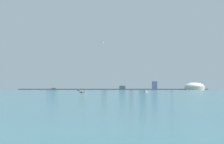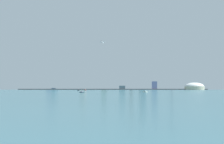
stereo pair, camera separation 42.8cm
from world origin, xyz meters
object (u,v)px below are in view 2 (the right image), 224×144
Objects in this scene: skyscraper_6 at (154,76)px; airplane at (102,42)px; boat_0 at (85,90)px; skyscraper_1 at (54,81)px; skyscraper_2 at (58,83)px; boat_1 at (82,92)px; boat_2 at (78,90)px; boat_3 at (145,92)px; skyscraper_0 at (83,78)px; skyscraper_3 at (140,70)px; stadium_dome at (193,87)px; skyscraper_4 at (104,79)px; skyscraper_8 at (131,70)px; skyscraper_7 at (122,79)px; skyscraper_5 at (50,80)px; observation_tower at (172,55)px; skyscraper_9 at (143,75)px.

skyscraper_6 is 256.55m from airplane.
airplane reaches higher than boat_0.
skyscraper_2 is (-9.99, 113.05, -8.28)m from skyscraper_1.
boat_1 is 177.73m from boat_2.
skyscraper_2 is 550.82m from boat_3.
skyscraper_0 is 259.33m from skyscraper_3.
skyscraper_1 is 4.92× the size of boat_3.
skyscraper_4 is at bearing 178.23° from stadium_dome.
skyscraper_7 is at bearing -118.65° from skyscraper_8.
boat_3 is (221.47, -370.09, -47.40)m from skyscraper_0.
airplane reaches higher than boat_2.
skyscraper_3 is 25.35× the size of boat_0.
skyscraper_0 is 1.65× the size of skyscraper_2.
skyscraper_4 is 245.50m from skyscraper_5.
boat_0 is at bearing 136.73° from airplane.
observation_tower is at bearing -57.33° from boat_3.
boat_3 is (210.47, -144.86, 0.25)m from boat_2.
boat_0 is (-234.29, -137.55, -58.14)m from skyscraper_9.
skyscraper_1 is at bearing -166.18° from skyscraper_3.
skyscraper_2 reaches higher than boat_3.
skyscraper_3 reaches higher than stadium_dome.
airplane reaches higher than boat_1.
skyscraper_1 is 113.79m from skyscraper_2.
airplane reaches higher than skyscraper_4.
skyscraper_8 is at bearing 107.46° from boat_2.
observation_tower is 546.25m from boat_1.
skyscraper_4 is at bearing 20.23° from airplane.
airplane is (89.25, -120.18, 137.10)m from skyscraper_0.
stadium_dome is 1.15× the size of skyscraper_1.
skyscraper_2 is at bearing 95.05° from skyscraper_1.
skyscraper_7 is (315.64, -69.31, 1.90)m from skyscraper_5.
skyscraper_4 reaches higher than boat_2.
skyscraper_7 is (168.83, -55.79, -6.72)m from skyscraper_0.
airplane is (-122.45, -142.85, 98.81)m from skyscraper_8.
boat_2 reaches higher than boat_1.
skyscraper_5 is 0.96× the size of skyscraper_7.
skyscraper_5 is 454.01m from skyscraper_6.
skyscraper_6 is (-87.59, -52.17, -90.79)m from observation_tower.
skyscraper_7 is 174.68m from boat_0.
skyscraper_9 is 5.14× the size of airplane.
skyscraper_8 is 402.11m from boat_3.
observation_tower is 16.38× the size of boat_1.
boat_3 is (195.23, -221.99, 0.06)m from boat_0.
boat_3 is (-32.92, -406.04, -82.74)m from skyscraper_3.
skyscraper_8 reaches higher than boat_1.
skyscraper_1 is at bearing -179.64° from stadium_dome.
skyscraper_8 reaches higher than skyscraper_4.
skyscraper_6 is at bearing -47.05° from boat_3.
skyscraper_2 is 0.48× the size of skyscraper_9.
airplane is at bearing -162.90° from skyscraper_6.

